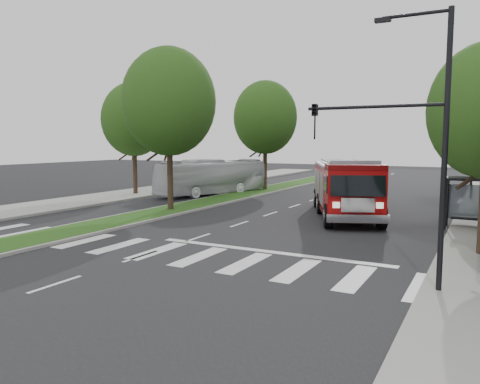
# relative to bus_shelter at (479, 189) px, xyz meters

# --- Properties ---
(ground) EXTENTS (140.00, 140.00, 0.00)m
(ground) POSITION_rel_bus_shelter_xyz_m (-11.20, -8.15, -2.04)
(ground) COLOR black
(ground) RESTS_ON ground
(sidewalk_left) EXTENTS (5.00, 80.00, 0.15)m
(sidewalk_left) POSITION_rel_bus_shelter_xyz_m (-25.70, 1.85, -1.96)
(sidewalk_left) COLOR gray
(sidewalk_left) RESTS_ON ground
(median) EXTENTS (3.00, 50.00, 0.15)m
(median) POSITION_rel_bus_shelter_xyz_m (-17.20, 9.85, -1.96)
(median) COLOR gray
(median) RESTS_ON ground
(bus_shelter) EXTENTS (3.20, 1.60, 2.61)m
(bus_shelter) POSITION_rel_bus_shelter_xyz_m (0.00, 0.00, 0.00)
(bus_shelter) COLOR black
(bus_shelter) RESTS_ON ground
(tree_median_near) EXTENTS (5.80, 5.80, 10.16)m
(tree_median_near) POSITION_rel_bus_shelter_xyz_m (-17.20, -2.15, 4.77)
(tree_median_near) COLOR black
(tree_median_near) RESTS_ON ground
(tree_median_far) EXTENTS (5.60, 5.60, 9.72)m
(tree_median_far) POSITION_rel_bus_shelter_xyz_m (-17.20, 11.85, 4.45)
(tree_median_far) COLOR black
(tree_median_far) RESTS_ON ground
(tree_left_mid) EXTENTS (5.20, 5.20, 9.16)m
(tree_left_mid) POSITION_rel_bus_shelter_xyz_m (-25.20, 3.85, 4.12)
(tree_left_mid) COLOR black
(tree_left_mid) RESTS_ON ground
(streetlight_right_near) EXTENTS (4.08, 0.22, 8.00)m
(streetlight_right_near) POSITION_rel_bus_shelter_xyz_m (-1.59, -11.65, 2.63)
(streetlight_right_near) COLOR black
(streetlight_right_near) RESTS_ON ground
(streetlight_right_far) EXTENTS (2.11, 0.20, 8.00)m
(streetlight_right_far) POSITION_rel_bus_shelter_xyz_m (-0.85, 11.85, 2.44)
(streetlight_right_far) COLOR black
(streetlight_right_far) RESTS_ON ground
(fire_engine) EXTENTS (6.56, 10.26, 3.43)m
(fire_engine) POSITION_rel_bus_shelter_xyz_m (-6.95, 0.98, -0.39)
(fire_engine) COLOR #5C0505
(fire_engine) RESTS_ON ground
(city_bus) EXTENTS (5.47, 10.75, 2.92)m
(city_bus) POSITION_rel_bus_shelter_xyz_m (-19.82, 7.27, -0.58)
(city_bus) COLOR silver
(city_bus) RESTS_ON ground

